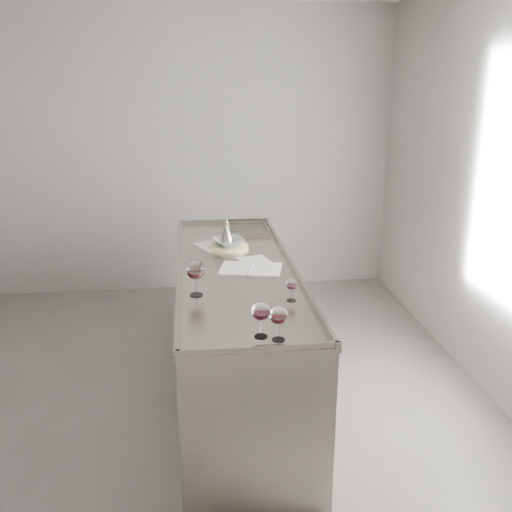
{
  "coord_description": "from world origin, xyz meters",
  "views": [
    {
      "loc": [
        0.21,
        -3.21,
        2.14
      ],
      "look_at": [
        0.63,
        0.29,
        1.02
      ],
      "focal_mm": 40.0,
      "sensor_mm": 36.0,
      "label": 1
    }
  ],
  "objects": [
    {
      "name": "notebook",
      "position": [
        0.59,
        0.25,
        0.95
      ],
      "size": [
        0.44,
        0.35,
        0.02
      ],
      "rotation": [
        0.0,
        0.0,
        -0.23
      ],
      "color": "white",
      "rests_on": "counter"
    },
    {
      "name": "wine_funnel",
      "position": [
        0.48,
        0.82,
        1.0
      ],
      "size": [
        0.14,
        0.14,
        0.21
      ],
      "rotation": [
        0.0,
        0.0,
        0.29
      ],
      "color": "#A8A295",
      "rests_on": "counter"
    },
    {
      "name": "wine_glass_small",
      "position": [
        0.76,
        -0.3,
        1.03
      ],
      "size": [
        0.06,
        0.06,
        0.13
      ],
      "rotation": [
        0.0,
        0.0,
        -0.39
      ],
      "color": "white",
      "rests_on": "counter"
    },
    {
      "name": "wine_glass_right",
      "position": [
        0.61,
        -0.78,
        1.06
      ],
      "size": [
        0.09,
        0.09,
        0.17
      ],
      "rotation": [
        0.0,
        0.0,
        0.21
      ],
      "color": "white",
      "rests_on": "counter"
    },
    {
      "name": "counter",
      "position": [
        0.5,
        0.3,
        0.47
      ],
      "size": [
        0.77,
        2.42,
        0.97
      ],
      "color": "gray",
      "rests_on": "ground"
    },
    {
      "name": "trivet",
      "position": [
        0.49,
        0.74,
        0.95
      ],
      "size": [
        0.3,
        0.3,
        0.02
      ],
      "primitive_type": "cylinder",
      "rotation": [
        0.0,
        0.0,
        0.07
      ],
      "color": "beige",
      "rests_on": "counter"
    },
    {
      "name": "loose_paper_top",
      "position": [
        0.37,
        0.81,
        0.94
      ],
      "size": [
        0.29,
        0.32,
        0.0
      ],
      "primitive_type": "cube",
      "rotation": [
        0.0,
        0.0,
        0.44
      ],
      "color": "silver",
      "rests_on": "counter"
    },
    {
      "name": "ceramic_bowl",
      "position": [
        0.49,
        0.74,
        0.99
      ],
      "size": [
        0.27,
        0.27,
        0.05
      ],
      "primitive_type": "imported",
      "rotation": [
        0.0,
        0.0,
        0.26
      ],
      "color": "gray",
      "rests_on": "trivet"
    },
    {
      "name": "loose_paper_under",
      "position": [
        0.64,
        0.39,
        0.94
      ],
      "size": [
        0.26,
        0.32,
        0.0
      ],
      "primitive_type": "cube",
      "rotation": [
        0.0,
        0.0,
        0.27
      ],
      "color": "silver",
      "rests_on": "counter"
    },
    {
      "name": "wine_glass_left",
      "position": [
        0.23,
        -0.16,
        1.09
      ],
      "size": [
        0.11,
        0.11,
        0.21
      ],
      "rotation": [
        0.0,
        0.0,
        0.13
      ],
      "color": "white",
      "rests_on": "counter"
    },
    {
      "name": "wine_glass_middle",
      "position": [
        0.53,
        -0.73,
        1.07
      ],
      "size": [
        0.09,
        0.09,
        0.18
      ],
      "rotation": [
        0.0,
        0.0,
        -0.43
      ],
      "color": "white",
      "rests_on": "counter"
    },
    {
      "name": "room_shell",
      "position": [
        0.0,
        0.0,
        1.4
      ],
      "size": [
        4.54,
        5.04,
        2.84
      ],
      "color": "#565451",
      "rests_on": "ground"
    }
  ]
}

